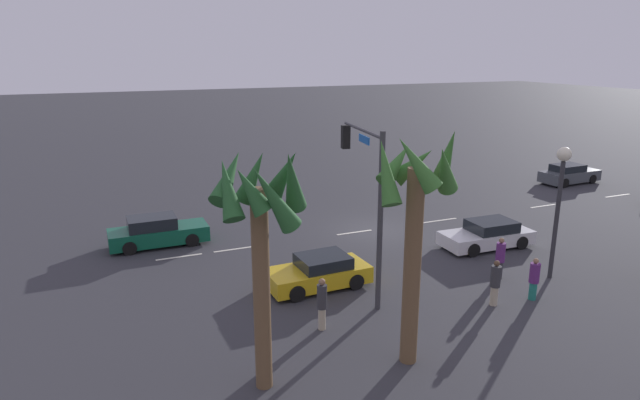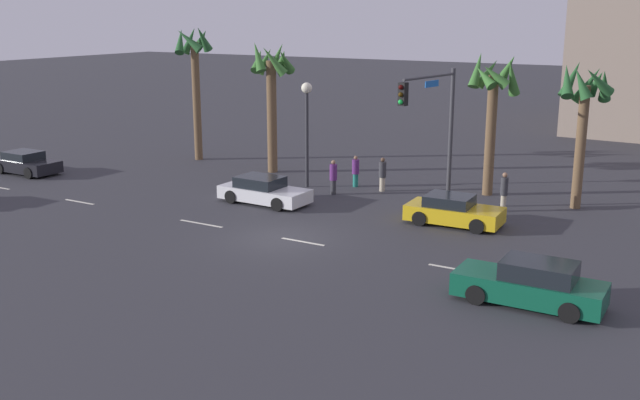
{
  "view_description": "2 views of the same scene",
  "coord_description": "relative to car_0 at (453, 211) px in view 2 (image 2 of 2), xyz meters",
  "views": [
    {
      "loc": [
        13.13,
        24.0,
        9.11
      ],
      "look_at": [
        2.65,
        -0.76,
        1.73
      ],
      "focal_mm": 30.7,
      "sensor_mm": 36.0,
      "label": 1
    },
    {
      "loc": [
        15.85,
        -24.0,
        8.9
      ],
      "look_at": [
        2.03,
        -0.35,
        1.94
      ],
      "focal_mm": 41.34,
      "sensor_mm": 36.0,
      "label": 2
    }
  ],
  "objects": [
    {
      "name": "palm_tree_0",
      "position": [
        -12.84,
        5.14,
        4.65
      ],
      "size": [
        2.6,
        2.67,
        7.46
      ],
      "color": "brown",
      "rests_on": "ground_plane"
    },
    {
      "name": "palm_tree_1",
      "position": [
        -19.0,
        5.87,
        5.22
      ],
      "size": [
        2.5,
        2.46,
        8.24
      ],
      "color": "brown",
      "rests_on": "ground_plane"
    },
    {
      "name": "car_2",
      "position": [
        -9.21,
        -1.08,
        -0.0
      ],
      "size": [
        4.47,
        2.05,
        1.28
      ],
      "color": "silver",
      "rests_on": "ground_plane"
    },
    {
      "name": "lane_stripe_1",
      "position": [
        -17.05,
        -5.44,
        -0.6
      ],
      "size": [
        1.93,
        0.14,
        0.01
      ],
      "primitive_type": "cube",
      "color": "silver",
      "rests_on": "ground_plane"
    },
    {
      "name": "ground_plane",
      "position": [
        -5.33,
        -5.44,
        -0.6
      ],
      "size": [
        220.0,
        220.0,
        0.0
      ],
      "primitive_type": "plane",
      "color": "#333338"
    },
    {
      "name": "lane_stripe_5",
      "position": [
        2.07,
        -5.44,
        -0.6
      ],
      "size": [
        1.93,
        0.14,
        0.01
      ],
      "primitive_type": "cube",
      "color": "silver",
      "rests_on": "ground_plane"
    },
    {
      "name": "pedestrian_2",
      "position": [
        1.24,
        3.23,
        0.37
      ],
      "size": [
        0.43,
        0.43,
        1.84
      ],
      "color": "#B2A58C",
      "rests_on": "ground_plane"
    },
    {
      "name": "streetlamp",
      "position": [
        -9.18,
        2.92,
        3.29
      ],
      "size": [
        0.56,
        0.56,
        5.47
      ],
      "color": "#2D2D33",
      "rests_on": "ground_plane"
    },
    {
      "name": "car_0",
      "position": [
        0.0,
        0.0,
        0.0
      ],
      "size": [
        4.14,
        2.08,
        1.28
      ],
      "color": "gold",
      "rests_on": "ground_plane"
    },
    {
      "name": "pedestrian_0",
      "position": [
        -6.98,
        4.23,
        0.26
      ],
      "size": [
        0.5,
        0.5,
        1.66
      ],
      "color": "#1E7266",
      "rests_on": "ground_plane"
    },
    {
      "name": "car_1",
      "position": [
        -24.77,
        -2.33,
        -0.01
      ],
      "size": [
        4.04,
        1.97,
        1.26
      ],
      "color": "black",
      "rests_on": "ground_plane"
    },
    {
      "name": "palm_tree_3",
      "position": [
        3.98,
        5.62,
        4.46
      ],
      "size": [
        2.69,
        2.58,
        6.86
      ],
      "color": "brown",
      "rests_on": "ground_plane"
    },
    {
      "name": "car_3",
      "position": [
        5.3,
        -7.43,
        0.07
      ],
      "size": [
        4.62,
        1.85,
        1.46
      ],
      "color": "#0F5138",
      "rests_on": "ground_plane"
    },
    {
      "name": "pedestrian_3",
      "position": [
        -7.16,
        2.15,
        0.32
      ],
      "size": [
        0.48,
        0.48,
        1.76
      ],
      "color": "#333338",
      "rests_on": "ground_plane"
    },
    {
      "name": "pedestrian_1",
      "position": [
        -5.33,
        4.03,
        0.32
      ],
      "size": [
        0.46,
        0.46,
        1.76
      ],
      "color": "#B2A58C",
      "rests_on": "ground_plane"
    },
    {
      "name": "lane_stripe_3",
      "position": [
        -4.3,
        -5.44,
        -0.6
      ],
      "size": [
        1.98,
        0.14,
        0.01
      ],
      "primitive_type": "cube",
      "color": "silver",
      "rests_on": "ground_plane"
    },
    {
      "name": "palm_tree_2",
      "position": [
        -0.4,
        6.05,
        4.41
      ],
      "size": [
        2.49,
        2.46,
        7.14
      ],
      "color": "brown",
      "rests_on": "ground_plane"
    },
    {
      "name": "lane_stripe_2",
      "position": [
        -9.5,
        -5.44,
        -0.6
      ],
      "size": [
        2.3,
        0.14,
        0.01
      ],
      "primitive_type": "cube",
      "color": "silver",
      "rests_on": "ground_plane"
    },
    {
      "name": "traffic_signal",
      "position": [
        -1.44,
        1.18,
        3.77
      ],
      "size": [
        0.89,
        4.52,
        6.5
      ],
      "color": "#38383D",
      "rests_on": "ground_plane"
    },
    {
      "name": "lane_stripe_4",
      "position": [
        4.62,
        -5.44,
        -0.6
      ],
      "size": [
        2.08,
        0.14,
        0.01
      ],
      "primitive_type": "cube",
      "color": "silver",
      "rests_on": "ground_plane"
    }
  ]
}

